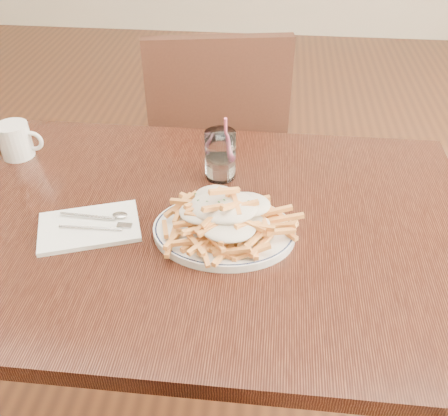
# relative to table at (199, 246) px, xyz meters

# --- Properties ---
(floor) EXTENTS (7.00, 7.00, 0.00)m
(floor) POSITION_rel_table_xyz_m (0.00, 0.00, -0.67)
(floor) COLOR black
(floor) RESTS_ON ground
(table) EXTENTS (1.20, 0.80, 0.75)m
(table) POSITION_rel_table_xyz_m (0.00, 0.00, 0.00)
(table) COLOR black
(table) RESTS_ON ground
(chair_far) EXTENTS (0.51, 0.51, 0.95)m
(chair_far) POSITION_rel_table_xyz_m (-0.04, 0.68, -0.13)
(chair_far) COLOR black
(chair_far) RESTS_ON ground
(fries_plate) EXTENTS (0.35, 0.32, 0.02)m
(fries_plate) POSITION_rel_table_xyz_m (0.06, -0.05, 0.09)
(fries_plate) COLOR white
(fries_plate) RESTS_ON table
(loaded_fries) EXTENTS (0.31, 0.27, 0.08)m
(loaded_fries) POSITION_rel_table_xyz_m (0.06, -0.05, 0.14)
(loaded_fries) COLOR #D58A41
(loaded_fries) RESTS_ON fries_plate
(napkin) EXTENTS (0.24, 0.20, 0.01)m
(napkin) POSITION_rel_table_xyz_m (-0.22, -0.06, 0.08)
(napkin) COLOR white
(napkin) RESTS_ON table
(cutlery) EXTENTS (0.17, 0.06, 0.01)m
(cutlery) POSITION_rel_table_xyz_m (-0.22, -0.05, 0.09)
(cutlery) COLOR silver
(cutlery) RESTS_ON napkin
(water_glass) EXTENTS (0.07, 0.07, 0.16)m
(water_glass) POSITION_rel_table_xyz_m (0.03, 0.17, 0.13)
(water_glass) COLOR white
(water_glass) RESTS_ON table
(coffee_mug) EXTENTS (0.11, 0.08, 0.09)m
(coffee_mug) POSITION_rel_table_xyz_m (-0.49, 0.21, 0.12)
(coffee_mug) COLOR white
(coffee_mug) RESTS_ON table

